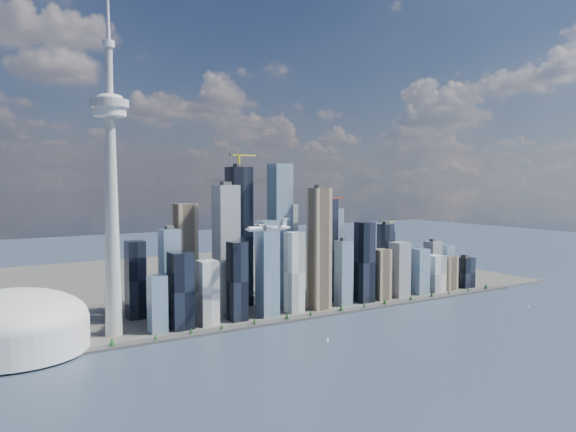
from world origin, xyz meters
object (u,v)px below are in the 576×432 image
dome_stadium (13,325)px  airplane (268,228)px  needle_tower (111,183)px  sailboat_west (328,339)px  sailboat_east (529,306)px

dome_stadium → airplane: 391.01m
needle_tower → airplane: needle_tower is taller
dome_stadium → airplane: airplane is taller
airplane → sailboat_west: (44.10, -102.71, -162.08)m
sailboat_west → sailboat_east: size_ratio=1.00×
needle_tower → dome_stadium: 241.40m
sailboat_east → airplane: bearing=166.5°
sailboat_east → dome_stadium: bearing=167.3°
airplane → sailboat_east: 537.25m
needle_tower → sailboat_east: bearing=-16.6°
needle_tower → airplane: 249.41m
dome_stadium → sailboat_west: (405.97, -181.74, -36.79)m
needle_tower → sailboat_east: needle_tower is taller
sailboat_west → sailboat_east: bearing=-13.1°
airplane → sailboat_east: airplane is taller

